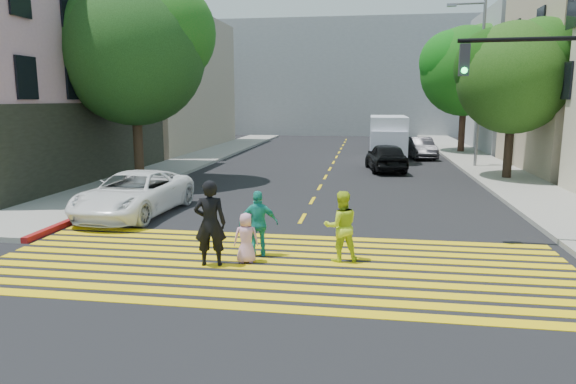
% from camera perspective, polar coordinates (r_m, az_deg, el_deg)
% --- Properties ---
extents(ground, '(120.00, 120.00, 0.00)m').
position_cam_1_polar(ground, '(10.73, -2.49, -10.23)').
color(ground, black).
extents(sidewalk_left, '(3.00, 40.00, 0.15)m').
position_cam_1_polar(sidewalk_left, '(33.73, -9.40, 3.85)').
color(sidewalk_left, gray).
rests_on(sidewalk_left, ground).
extents(sidewalk_right, '(3.00, 60.00, 0.15)m').
position_cam_1_polar(sidewalk_right, '(25.95, 23.23, 1.27)').
color(sidewalk_right, gray).
rests_on(sidewalk_right, ground).
extents(curb_red, '(0.20, 8.00, 0.16)m').
position_cam_1_polar(curb_red, '(18.54, -20.07, -1.80)').
color(curb_red, maroon).
rests_on(curb_red, ground).
extents(crosswalk, '(13.40, 5.30, 0.01)m').
position_cam_1_polar(crosswalk, '(11.91, -1.28, -8.09)').
color(crosswalk, yellow).
rests_on(crosswalk, ground).
extents(lane_line, '(0.12, 34.40, 0.01)m').
position_cam_1_polar(lane_line, '(32.63, 5.25, 3.61)').
color(lane_line, yellow).
rests_on(lane_line, ground).
extents(building_left_tan, '(12.00, 16.00, 10.00)m').
position_cam_1_polar(building_left_tan, '(41.93, -16.97, 11.52)').
color(building_left_tan, tan).
rests_on(building_left_tan, ground).
extents(building_right_grey, '(10.00, 10.00, 10.00)m').
position_cam_1_polar(building_right_grey, '(41.94, 27.39, 10.83)').
color(building_right_grey, gray).
rests_on(building_right_grey, ground).
extents(backdrop_block, '(30.00, 8.00, 12.00)m').
position_cam_1_polar(backdrop_block, '(57.93, 6.98, 12.40)').
color(backdrop_block, gray).
rests_on(backdrop_block, ground).
extents(tree_left, '(7.52, 7.27, 8.95)m').
position_cam_1_polar(tree_left, '(24.10, -16.60, 15.27)').
color(tree_left, '#352516').
rests_on(tree_left, ground).
extents(tree_right_near, '(6.55, 6.29, 7.36)m').
position_cam_1_polar(tree_right_near, '(26.00, 24.01, 12.09)').
color(tree_right_near, black).
rests_on(tree_right_near, ground).
extents(tree_right_far, '(7.14, 6.78, 8.87)m').
position_cam_1_polar(tree_right_far, '(38.30, 19.25, 13.04)').
color(tree_right_far, '#4A2D23').
rests_on(tree_right_far, ground).
extents(pedestrian_man, '(0.80, 0.60, 1.98)m').
position_cam_1_polar(pedestrian_man, '(11.75, -8.65, -3.45)').
color(pedestrian_man, black).
rests_on(pedestrian_man, ground).
extents(pedestrian_woman, '(0.96, 0.84, 1.67)m').
position_cam_1_polar(pedestrian_woman, '(12.05, 5.91, -3.81)').
color(pedestrian_woman, '#C1DF22').
rests_on(pedestrian_woman, ground).
extents(pedestrian_child, '(0.65, 0.51, 1.18)m').
position_cam_1_polar(pedestrian_child, '(11.97, -4.68, -5.10)').
color(pedestrian_child, '#E49FBF').
rests_on(pedestrian_child, ground).
extents(pedestrian_extra, '(1.00, 0.58, 1.60)m').
position_cam_1_polar(pedestrian_extra, '(12.40, -3.28, -3.53)').
color(pedestrian_extra, teal).
rests_on(pedestrian_extra, ground).
extents(white_sedan, '(2.66, 5.23, 1.42)m').
position_cam_1_polar(white_sedan, '(17.54, -16.73, -0.18)').
color(white_sedan, white).
rests_on(white_sedan, ground).
extents(dark_car_near, '(2.36, 4.62, 1.50)m').
position_cam_1_polar(dark_car_near, '(27.69, 10.84, 3.85)').
color(dark_car_near, black).
rests_on(dark_car_near, ground).
extents(silver_car, '(2.33, 4.75, 1.33)m').
position_cam_1_polar(silver_car, '(40.63, 10.65, 5.72)').
color(silver_car, gray).
rests_on(silver_car, ground).
extents(dark_car_parked, '(1.93, 4.23, 1.35)m').
position_cam_1_polar(dark_car_parked, '(34.31, 14.49, 4.78)').
color(dark_car_parked, black).
rests_on(dark_car_parked, ground).
extents(white_van, '(2.21, 5.79, 2.73)m').
position_cam_1_polar(white_van, '(32.55, 11.03, 5.73)').
color(white_van, silver).
rests_on(white_van, ground).
extents(traffic_signal, '(3.78, 0.41, 5.55)m').
position_cam_1_polar(traffic_signal, '(14.30, 28.78, 8.36)').
color(traffic_signal, black).
rests_on(traffic_signal, ground).
extents(street_lamp, '(2.02, 0.35, 8.93)m').
position_cam_1_polar(street_lamp, '(29.97, 20.27, 12.26)').
color(street_lamp, slate).
rests_on(street_lamp, ground).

